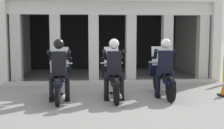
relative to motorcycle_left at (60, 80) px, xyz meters
The scene contains 9 objects.
ground_plane 3.52m from the motorcycle_left, 66.52° to the left, with size 80.00×80.00×0.00m, color gray.
station_building 5.37m from the motorcycle_left, 71.74° to the left, with size 7.74×4.77×2.98m.
kerb_strip 2.75m from the motorcycle_left, 53.10° to the left, with size 7.24×0.24×0.12m, color #B7B5AD.
motorcycle_left is the anchor object (origin of this frame).
police_officer_left 0.52m from the motorcycle_left, 90.26° to the right, with size 0.63×0.61×1.58m.
motorcycle_center 1.39m from the motorcycle_left, ahead, with size 0.62×2.04×1.35m.
police_officer_center 1.49m from the motorcycle_left, 12.31° to the right, with size 0.63×0.61×1.58m.
motorcycle_right 2.79m from the motorcycle_left, ahead, with size 0.62×2.04×1.35m.
police_officer_right 2.82m from the motorcycle_left, ahead, with size 0.63×0.61×1.58m.
Camera 1 is at (-0.76, -7.99, 1.69)m, focal length 47.40 mm.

